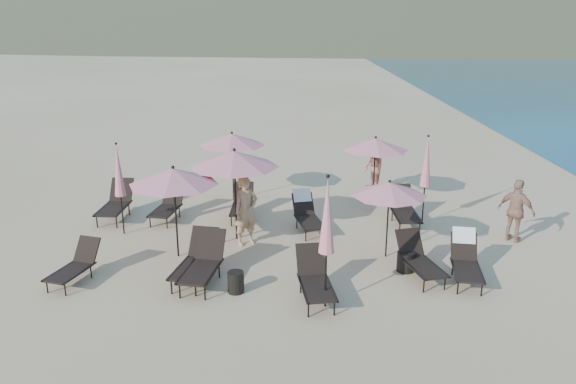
{
  "coord_description": "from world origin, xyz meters",
  "views": [
    {
      "loc": [
        -0.77,
        -11.37,
        5.73
      ],
      "look_at": [
        -0.87,
        3.5,
        1.1
      ],
      "focal_mm": 35.0,
      "sensor_mm": 36.0,
      "label": 1
    }
  ],
  "objects_px": {
    "lounger_7": "(168,205)",
    "side_table_0": "(236,282)",
    "lounger_6": "(116,202)",
    "lounger_10": "(404,209)",
    "lounger_3": "(315,278)",
    "umbrella_open_1": "(234,159)",
    "beachgoer_a": "(246,211)",
    "umbrella_open_3": "(232,140)",
    "lounger_0": "(75,265)",
    "lounger_1": "(203,263)",
    "lounger_8": "(242,204)",
    "beachgoer_c": "(516,211)",
    "umbrella_open_4": "(375,144)",
    "lounger_5": "(466,259)",
    "umbrella_closed_0": "(327,217)",
    "umbrella_closed_1": "(426,162)",
    "lounger_9": "(307,213)",
    "umbrella_open_0": "(173,177)",
    "umbrella_open_2": "(389,189)",
    "beachgoer_b": "(373,168)",
    "umbrella_closed_2": "(118,171)",
    "lounger_2": "(196,260)",
    "side_table_1": "(406,262)"
  },
  "relations": [
    {
      "from": "lounger_2",
      "to": "lounger_10",
      "type": "xyz_separation_m",
      "value": [
        5.41,
        3.59,
        0.0
      ]
    },
    {
      "from": "umbrella_closed_0",
      "to": "umbrella_closed_2",
      "type": "height_order",
      "value": "umbrella_closed_0"
    },
    {
      "from": "lounger_5",
      "to": "lounger_2",
      "type": "bearing_deg",
      "value": -170.64
    },
    {
      "from": "lounger_0",
      "to": "lounger_8",
      "type": "xyz_separation_m",
      "value": [
        3.42,
        4.26,
        0.04
      ]
    },
    {
      "from": "lounger_0",
      "to": "umbrella_closed_1",
      "type": "relative_size",
      "value": 0.6
    },
    {
      "from": "side_table_1",
      "to": "lounger_8",
      "type": "bearing_deg",
      "value": 138.47
    },
    {
      "from": "lounger_6",
      "to": "lounger_7",
      "type": "height_order",
      "value": "lounger_6"
    },
    {
      "from": "lounger_8",
      "to": "side_table_0",
      "type": "height_order",
      "value": "lounger_8"
    },
    {
      "from": "lounger_2",
      "to": "lounger_6",
      "type": "height_order",
      "value": "lounger_6"
    },
    {
      "from": "umbrella_open_1",
      "to": "beachgoer_b",
      "type": "relative_size",
      "value": 1.6
    },
    {
      "from": "umbrella_open_1",
      "to": "umbrella_closed_0",
      "type": "relative_size",
      "value": 0.88
    },
    {
      "from": "lounger_3",
      "to": "umbrella_open_1",
      "type": "distance_m",
      "value": 4.28
    },
    {
      "from": "lounger_6",
      "to": "lounger_10",
      "type": "distance_m",
      "value": 8.48
    },
    {
      "from": "lounger_3",
      "to": "beachgoer_c",
      "type": "distance_m",
      "value": 6.34
    },
    {
      "from": "lounger_6",
      "to": "umbrella_open_4",
      "type": "xyz_separation_m",
      "value": [
        7.84,
        1.34,
        1.48
      ]
    },
    {
      "from": "umbrella_open_4",
      "to": "umbrella_closed_1",
      "type": "relative_size",
      "value": 0.85
    },
    {
      "from": "lounger_0",
      "to": "umbrella_open_3",
      "type": "xyz_separation_m",
      "value": [
        2.98,
        6.02,
        1.61
      ]
    },
    {
      "from": "beachgoer_c",
      "to": "umbrella_open_4",
      "type": "bearing_deg",
      "value": 4.05
    },
    {
      "from": "umbrella_closed_2",
      "to": "lounger_8",
      "type": "bearing_deg",
      "value": 22.94
    },
    {
      "from": "lounger_5",
      "to": "umbrella_open_0",
      "type": "distance_m",
      "value": 7.1
    },
    {
      "from": "umbrella_open_3",
      "to": "lounger_0",
      "type": "bearing_deg",
      "value": -116.33
    },
    {
      "from": "lounger_3",
      "to": "umbrella_open_3",
      "type": "relative_size",
      "value": 0.77
    },
    {
      "from": "lounger_3",
      "to": "umbrella_open_2",
      "type": "relative_size",
      "value": 0.88
    },
    {
      "from": "lounger_7",
      "to": "beachgoer_a",
      "type": "distance_m",
      "value": 3.16
    },
    {
      "from": "lounger_10",
      "to": "lounger_7",
      "type": "bearing_deg",
      "value": 175.63
    },
    {
      "from": "umbrella_open_3",
      "to": "beachgoer_b",
      "type": "xyz_separation_m",
      "value": [
        4.73,
        1.09,
        -1.22
      ]
    },
    {
      "from": "lounger_0",
      "to": "lounger_9",
      "type": "distance_m",
      "value": 6.25
    },
    {
      "from": "umbrella_open_4",
      "to": "side_table_0",
      "type": "bearing_deg",
      "value": -122.17
    },
    {
      "from": "side_table_0",
      "to": "lounger_6",
      "type": "bearing_deg",
      "value": 130.27
    },
    {
      "from": "lounger_1",
      "to": "lounger_10",
      "type": "xyz_separation_m",
      "value": [
        5.22,
        3.76,
        -0.01
      ]
    },
    {
      "from": "lounger_3",
      "to": "lounger_9",
      "type": "bearing_deg",
      "value": 83.26
    },
    {
      "from": "lounger_2",
      "to": "umbrella_closed_1",
      "type": "relative_size",
      "value": 0.7
    },
    {
      "from": "lounger_0",
      "to": "side_table_0",
      "type": "distance_m",
      "value": 3.72
    },
    {
      "from": "lounger_0",
      "to": "umbrella_open_2",
      "type": "distance_m",
      "value": 7.52
    },
    {
      "from": "lounger_0",
      "to": "lounger_8",
      "type": "height_order",
      "value": "lounger_8"
    },
    {
      "from": "lounger_5",
      "to": "umbrella_open_4",
      "type": "distance_m",
      "value": 5.73
    },
    {
      "from": "lounger_7",
      "to": "side_table_0",
      "type": "relative_size",
      "value": 3.55
    },
    {
      "from": "lounger_2",
      "to": "lounger_7",
      "type": "distance_m",
      "value": 4.25
    },
    {
      "from": "beachgoer_a",
      "to": "lounger_6",
      "type": "bearing_deg",
      "value": 119.87
    },
    {
      "from": "umbrella_open_2",
      "to": "beachgoer_b",
      "type": "distance_m",
      "value": 5.81
    },
    {
      "from": "lounger_7",
      "to": "umbrella_closed_2",
      "type": "relative_size",
      "value": 0.65
    },
    {
      "from": "lounger_1",
      "to": "umbrella_closed_0",
      "type": "relative_size",
      "value": 0.65
    },
    {
      "from": "lounger_0",
      "to": "lounger_6",
      "type": "distance_m",
      "value": 4.22
    },
    {
      "from": "umbrella_open_0",
      "to": "side_table_0",
      "type": "distance_m",
      "value": 3.13
    },
    {
      "from": "umbrella_open_3",
      "to": "lounger_3",
      "type": "bearing_deg",
      "value": -70.51
    },
    {
      "from": "lounger_7",
      "to": "lounger_9",
      "type": "distance_m",
      "value": 4.18
    },
    {
      "from": "umbrella_open_0",
      "to": "umbrella_open_4",
      "type": "distance_m",
      "value": 6.86
    },
    {
      "from": "umbrella_closed_1",
      "to": "side_table_0",
      "type": "relative_size",
      "value": 5.5
    },
    {
      "from": "lounger_3",
      "to": "lounger_5",
      "type": "relative_size",
      "value": 1.03
    },
    {
      "from": "beachgoer_a",
      "to": "umbrella_open_2",
      "type": "bearing_deg",
      "value": -46.45
    }
  ]
}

